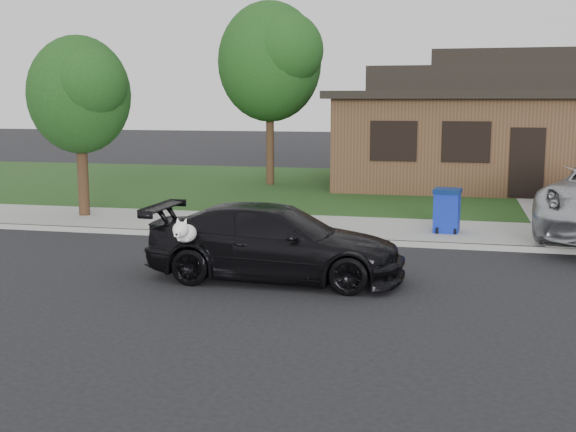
# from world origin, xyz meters

# --- Properties ---
(ground) EXTENTS (120.00, 120.00, 0.00)m
(ground) POSITION_xyz_m (0.00, 0.00, 0.00)
(ground) COLOR black
(ground) RESTS_ON ground
(sidewalk) EXTENTS (60.00, 3.00, 0.12)m
(sidewalk) POSITION_xyz_m (0.00, 5.00, 0.06)
(sidewalk) COLOR gray
(sidewalk) RESTS_ON ground
(curb) EXTENTS (60.00, 0.12, 0.12)m
(curb) POSITION_xyz_m (0.00, 3.50, 0.06)
(curb) COLOR gray
(curb) RESTS_ON ground
(lawn) EXTENTS (60.00, 13.00, 0.13)m
(lawn) POSITION_xyz_m (0.00, 13.00, 0.07)
(lawn) COLOR #193814
(lawn) RESTS_ON ground
(sedan) EXTENTS (4.48, 2.21, 1.30)m
(sedan) POSITION_xyz_m (-1.10, 0.15, 0.65)
(sedan) COLOR black
(sedan) RESTS_ON ground
(recycling_bin) EXTENTS (0.66, 0.67, 0.99)m
(recycling_bin) POSITION_xyz_m (1.75, 4.80, 0.62)
(recycling_bin) COLOR #0E239C
(recycling_bin) RESTS_ON sidewalk
(house) EXTENTS (12.60, 8.60, 4.65)m
(house) POSITION_xyz_m (4.00, 15.00, 2.13)
(house) COLOR #422B1C
(house) RESTS_ON ground
(tree_0) EXTENTS (3.78, 3.60, 6.34)m
(tree_0) POSITION_xyz_m (-4.34, 12.88, 4.48)
(tree_0) COLOR #332114
(tree_0) RESTS_ON ground
(tree_2) EXTENTS (2.73, 2.60, 4.59)m
(tree_2) POSITION_xyz_m (-7.38, 5.11, 3.27)
(tree_2) COLOR #332114
(tree_2) RESTS_ON ground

